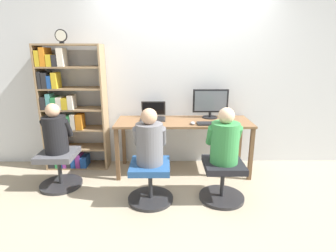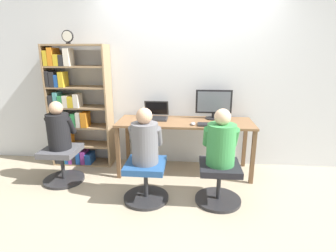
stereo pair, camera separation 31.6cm
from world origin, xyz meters
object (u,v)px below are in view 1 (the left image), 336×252
at_px(desktop_monitor, 210,104).
at_px(bookshelf, 66,113).
at_px(laptop, 153,115).
at_px(keyboard, 212,123).
at_px(office_chair_left, 223,178).
at_px(desk_clock, 61,36).
at_px(person_at_monitor, 225,140).
at_px(person_near_shelf, 55,132).
at_px(office_chair_right, 150,180).
at_px(person_at_laptop, 149,140).
at_px(office_chair_side, 59,167).

xyz_separation_m(desktop_monitor, bookshelf, (-2.05, -0.01, -0.13)).
xyz_separation_m(laptop, keyboard, (0.79, -0.31, -0.04)).
bearing_deg(bookshelf, office_chair_left, -23.74).
bearing_deg(desk_clock, keyboard, -7.98).
bearing_deg(office_chair_left, desk_clock, 157.36).
distance_m(person_at_monitor, person_near_shelf, 2.03).
relative_size(person_at_monitor, desk_clock, 3.53).
bearing_deg(person_at_monitor, office_chair_left, -90.00).
bearing_deg(desktop_monitor, person_near_shelf, -163.29).
xyz_separation_m(keyboard, office_chair_right, (-0.79, -0.59, -0.51)).
distance_m(office_chair_left, person_at_monitor, 0.47).
xyz_separation_m(bookshelf, desk_clock, (0.07, -0.08, 1.03)).
relative_size(laptop, person_near_shelf, 0.57).
distance_m(laptop, person_at_laptop, 0.90).
relative_size(bookshelf, office_chair_side, 3.37).
height_order(person_at_laptop, office_chair_side, person_at_laptop).
bearing_deg(desk_clock, office_chair_side, -90.02).
bearing_deg(person_at_monitor, office_chair_right, -177.76).
bearing_deg(person_at_laptop, office_chair_side, 163.59).
bearing_deg(person_at_laptop, office_chair_right, -90.00).
height_order(desktop_monitor, office_chair_left, desktop_monitor).
xyz_separation_m(desk_clock, office_chair_side, (-0.00, -0.51, -1.60)).
bearing_deg(keyboard, bookshelf, 170.20).
xyz_separation_m(person_at_laptop, desk_clock, (-1.17, 0.86, 1.13)).
bearing_deg(desktop_monitor, person_at_laptop, -130.70).
bearing_deg(keyboard, office_chair_right, -143.29).
distance_m(desktop_monitor, person_at_monitor, 0.95).
bearing_deg(laptop, bookshelf, 178.12).
relative_size(office_chair_right, desk_clock, 2.95).
relative_size(office_chair_left, person_at_monitor, 0.84).
bearing_deg(desk_clock, person_at_monitor, -22.52).
relative_size(keyboard, office_chair_right, 0.76).
bearing_deg(desk_clock, person_at_laptop, -36.26).
bearing_deg(desktop_monitor, office_chair_side, -163.17).
relative_size(laptop, person_at_monitor, 0.55).
height_order(desk_clock, office_chair_side, desk_clock).
bearing_deg(person_at_laptop, desk_clock, 143.74).
distance_m(keyboard, office_chair_left, 0.76).
distance_m(desktop_monitor, office_chair_right, 1.43).
height_order(keyboard, person_near_shelf, person_near_shelf).
height_order(desktop_monitor, person_near_shelf, desktop_monitor).
height_order(person_at_monitor, person_at_laptop, same).
bearing_deg(office_chair_left, office_chair_right, -178.09).
xyz_separation_m(office_chair_left, office_chair_right, (-0.83, -0.03, 0.00)).
height_order(laptop, office_chair_left, laptop).
relative_size(laptop, bookshelf, 0.20).
bearing_deg(bookshelf, office_chair_right, -37.16).
height_order(laptop, bookshelf, bookshelf).
relative_size(person_at_monitor, person_at_laptop, 1.00).
relative_size(keyboard, person_at_monitor, 0.64).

